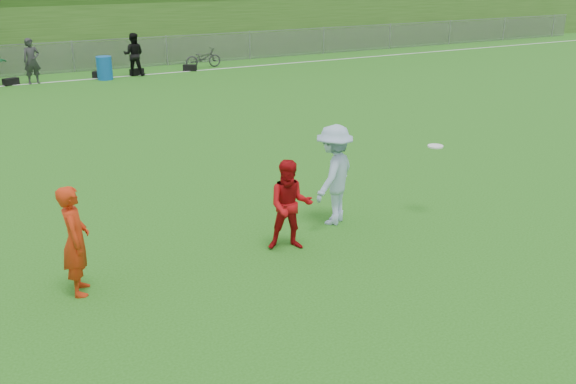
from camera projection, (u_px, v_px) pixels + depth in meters
ground at (303, 262)px, 10.07m from camera, size 120.00×120.00×0.00m
sideline_far at (84, 80)px, 25.10m from camera, size 60.00×0.10×0.01m
fence at (73, 56)px, 26.54m from camera, size 58.00×0.06×1.30m
berm at (36, 15)px, 35.44m from camera, size 120.00×18.00×3.00m
spectator_row at (7, 63)px, 23.66m from camera, size 8.47×0.96×1.69m
gear_bags at (112, 74)px, 25.62m from camera, size 7.65×0.58×0.26m
player_red_left at (75, 240)px, 8.90m from camera, size 0.49×0.65×1.60m
player_red_center at (290, 205)px, 10.29m from camera, size 0.90×0.81×1.51m
player_blue at (334, 175)px, 11.28m from camera, size 1.33×1.22×1.79m
frisbee at (435, 146)px, 11.54m from camera, size 0.28×0.28×0.03m
recycling_bin at (104, 68)px, 24.98m from camera, size 0.73×0.73×0.90m
bicycle at (203, 58)px, 27.69m from camera, size 1.61×0.61×0.84m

